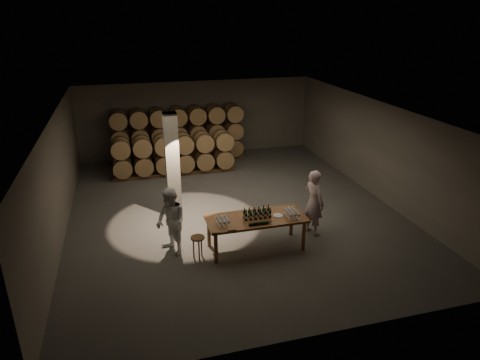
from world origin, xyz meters
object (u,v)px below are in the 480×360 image
object	(u,v)px
stool	(198,241)
plate	(278,215)
notebook_near	(231,229)
person_woman	(171,222)
person_man	(314,202)
tasting_table	(256,221)
bottle_cluster	(257,214)

from	to	relation	value
stool	plate	bearing A→B (deg)	0.80
plate	notebook_near	distance (m)	1.43
stool	person_woman	world-z (taller)	person_woman
plate	person_man	world-z (taller)	person_man
tasting_table	bottle_cluster	size ratio (longest dim) A/B	3.58
tasting_table	bottle_cluster	xyz separation A→B (m)	(0.03, -0.01, 0.21)
bottle_cluster	notebook_near	world-z (taller)	bottle_cluster
plate	notebook_near	world-z (taller)	notebook_near
person_man	person_woman	bearing A→B (deg)	70.62
person_man	person_woman	world-z (taller)	person_man
notebook_near	person_woman	size ratio (longest dim) A/B	0.13
tasting_table	notebook_near	world-z (taller)	notebook_near
plate	person_man	distance (m)	1.29
stool	person_woman	xyz separation A→B (m)	(-0.60, 0.43, 0.41)
bottle_cluster	person_woman	xyz separation A→B (m)	(-2.20, 0.37, -0.11)
tasting_table	notebook_near	bearing A→B (deg)	-150.17
stool	notebook_near	bearing A→B (deg)	-25.62
stool	person_woman	size ratio (longest dim) A/B	0.33
notebook_near	bottle_cluster	bearing A→B (deg)	29.98
bottle_cluster	stool	xyz separation A→B (m)	(-1.60, -0.07, -0.52)
bottle_cluster	notebook_near	distance (m)	0.93
plate	notebook_near	size ratio (longest dim) A/B	1.13
plate	person_man	xyz separation A→B (m)	(1.22, 0.42, 0.04)
bottle_cluster	person_woman	world-z (taller)	person_woman
bottle_cluster	notebook_near	bearing A→B (deg)	-151.37
tasting_table	person_woman	bearing A→B (deg)	170.62
notebook_near	person_man	world-z (taller)	person_man
bottle_cluster	person_man	size ratio (longest dim) A/B	0.38
bottle_cluster	notebook_near	size ratio (longest dim) A/B	3.13
person_man	stool	bearing A→B (deg)	77.95
person_woman	stool	bearing A→B (deg)	29.62
plate	stool	bearing A→B (deg)	-179.20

